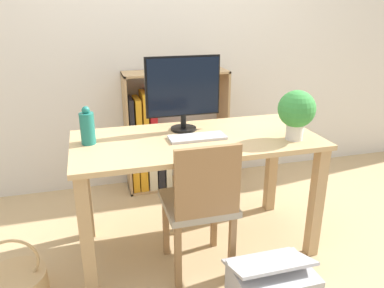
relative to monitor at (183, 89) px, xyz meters
name	(u,v)px	position (x,y,z in m)	size (l,w,h in m)	color
ground_plane	(196,244)	(0.04, -0.17, -1.03)	(10.00, 10.00, 0.00)	tan
wall_back	(159,35)	(0.04, 0.94, 0.27)	(8.00, 0.05, 2.60)	silver
desk	(196,158)	(0.04, -0.17, -0.40)	(1.50, 0.71, 0.77)	tan
monitor	(183,89)	(0.00, 0.00, 0.00)	(0.48, 0.17, 0.47)	black
keyboard	(197,137)	(0.03, -0.19, -0.26)	(0.35, 0.14, 0.02)	#B2B2B7
vase	(87,127)	(-0.60, -0.10, -0.17)	(0.08, 0.08, 0.23)	#1E7266
potted_plant	(296,111)	(0.60, -0.36, -0.09)	(0.22, 0.22, 0.30)	silver
chair	(201,203)	(-0.02, -0.45, -0.56)	(0.40, 0.40, 0.86)	#9E937F
bookshelf	(158,141)	(-0.03, 0.76, -0.61)	(0.87, 0.28, 1.02)	tan
basket	(16,286)	(-1.05, -0.41, -0.94)	(0.33, 0.33, 0.39)	tan
storage_box	(271,288)	(0.26, -0.83, -0.90)	(0.42, 0.36, 0.31)	#B2B2B7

